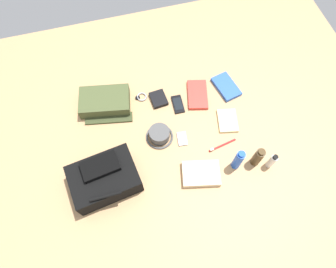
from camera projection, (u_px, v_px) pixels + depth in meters
ground_plane at (168, 138)px, 1.71m from camera, size 2.64×2.02×0.02m
backpack at (104, 178)px, 1.52m from camera, size 0.37×0.28×0.16m
toiletry_pouch at (105, 102)px, 1.75m from camera, size 0.32×0.27×0.08m
bucket_hat at (159, 135)px, 1.67m from camera, size 0.16×0.16×0.07m
toothpaste_tube at (272, 161)px, 1.57m from camera, size 0.03×0.03×0.12m
cologne_bottle at (258, 157)px, 1.56m from camera, size 0.05×0.05×0.15m
deodorant_spray at (238, 160)px, 1.55m from camera, size 0.05×0.05×0.17m
paperback_novel at (226, 87)px, 1.83m from camera, size 0.15×0.21×0.02m
travel_guidebook at (197, 95)px, 1.81m from camera, size 0.16×0.22×0.02m
cell_phone at (178, 104)px, 1.78m from camera, size 0.06×0.12×0.01m
media_player at (182, 139)px, 1.69m from camera, size 0.06×0.09×0.01m
wristwatch at (141, 97)px, 1.80m from camera, size 0.07×0.06×0.01m
toothbrush at (221, 146)px, 1.66m from camera, size 0.17×0.04×0.02m
wallet at (159, 99)px, 1.79m from camera, size 0.10×0.12×0.02m
notepad at (228, 121)px, 1.73m from camera, size 0.14×0.17×0.02m
folded_towel at (201, 174)px, 1.58m from camera, size 0.23×0.18×0.04m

